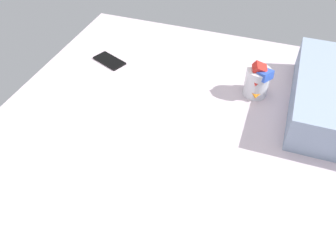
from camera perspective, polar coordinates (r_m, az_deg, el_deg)
name	(u,v)px	position (r cm, az deg, el deg)	size (l,w,h in cm)	color
bed_mattress	(172,195)	(110.86, 0.59, -11.39)	(180.00, 140.00, 18.00)	silver
snack_cup	(257,81)	(132.43, 14.63, 7.23)	(10.69, 9.95, 14.53)	silver
cell_phone	(109,61)	(151.93, -9.71, 10.65)	(6.80, 14.00, 0.80)	black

